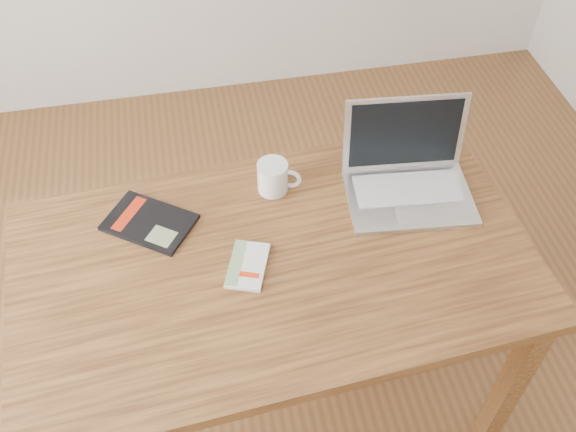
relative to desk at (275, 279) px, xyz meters
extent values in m
cube|color=brown|center=(0.00, 0.00, 0.07)|extent=(1.47, 0.91, 0.04)
cube|color=brown|center=(0.67, -0.30, -0.31)|extent=(0.07, 0.07, 0.71)
cube|color=brown|center=(-0.67, 0.30, -0.31)|extent=(0.07, 0.07, 0.71)
cube|color=brown|center=(0.62, 0.39, -0.31)|extent=(0.07, 0.07, 0.71)
cube|color=beige|center=(-0.08, -0.01, 0.10)|extent=(0.15, 0.18, 0.01)
cube|color=white|center=(-0.08, -0.01, 0.10)|extent=(0.14, 0.18, 0.01)
cube|color=gray|center=(-0.11, 0.00, 0.10)|extent=(0.08, 0.16, 0.00)
cube|color=red|center=(-0.08, -0.05, 0.10)|extent=(0.06, 0.03, 0.00)
cube|color=black|center=(-0.33, 0.20, 0.10)|extent=(0.29, 0.27, 0.01)
cube|color=red|center=(-0.38, 0.23, 0.10)|extent=(0.11, 0.13, 0.00)
cube|color=gray|center=(-0.30, 0.13, 0.10)|extent=(0.09, 0.09, 0.00)
cube|color=silver|center=(0.43, 0.14, 0.10)|extent=(0.39, 0.29, 0.02)
cube|color=silver|center=(0.44, 0.17, 0.11)|extent=(0.32, 0.16, 0.00)
cube|color=#BCBCC1|center=(0.42, 0.07, 0.11)|extent=(0.11, 0.07, 0.00)
cube|color=silver|center=(0.45, 0.28, 0.23)|extent=(0.37, 0.08, 0.24)
cube|color=black|center=(0.45, 0.28, 0.23)|extent=(0.33, 0.06, 0.21)
cylinder|color=white|center=(0.04, 0.27, 0.14)|extent=(0.09, 0.09, 0.10)
cylinder|color=black|center=(0.04, 0.27, 0.18)|extent=(0.08, 0.08, 0.01)
torus|color=white|center=(0.09, 0.25, 0.14)|extent=(0.07, 0.04, 0.07)
camera|label=1|loc=(-0.17, -1.06, 1.47)|focal=40.00mm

